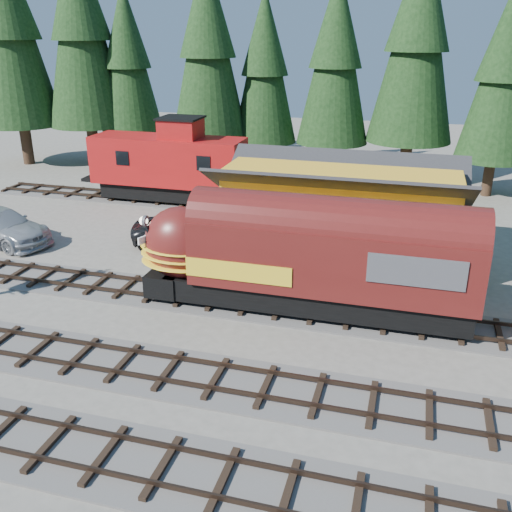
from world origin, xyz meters
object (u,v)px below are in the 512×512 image
(pickup_truck_b, at_px, (0,226))
(pickup_truck_a, at_px, (186,230))
(depot, at_px, (339,206))
(caboose, at_px, (169,164))
(locomotive, at_px, (296,261))

(pickup_truck_b, bearing_deg, pickup_truck_a, -62.05)
(depot, bearing_deg, pickup_truck_a, -179.53)
(caboose, height_order, pickup_truck_b, caboose)
(locomotive, bearing_deg, pickup_truck_a, 140.04)
(caboose, xyz_separation_m, pickup_truck_b, (-6.12, -10.15, -1.76))
(depot, distance_m, pickup_truck_a, 8.82)
(depot, relative_size, pickup_truck_b, 1.92)
(locomotive, height_order, caboose, caboose)
(caboose, relative_size, pickup_truck_b, 1.60)
(pickup_truck_b, bearing_deg, caboose, -17.09)
(locomotive, xyz_separation_m, pickup_truck_a, (-7.67, 6.43, -1.51))
(locomotive, distance_m, pickup_truck_a, 10.12)
(caboose, bearing_deg, depot, -30.32)
(depot, xyz_separation_m, pickup_truck_a, (-8.56, -0.07, -2.12))
(caboose, distance_m, pickup_truck_b, 11.98)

